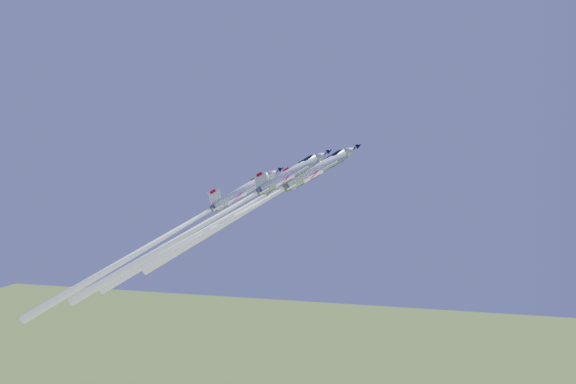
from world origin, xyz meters
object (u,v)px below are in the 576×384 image
(jet_lead, at_px, (257,205))
(jet_left, at_px, (219,222))
(jet_slot, at_px, (158,241))
(jet_right, at_px, (206,223))

(jet_lead, bearing_deg, jet_left, -144.00)
(jet_slot, bearing_deg, jet_left, 134.71)
(jet_left, relative_size, jet_slot, 0.94)
(jet_lead, height_order, jet_right, jet_lead)
(jet_left, xyz_separation_m, jet_right, (3.90, -16.01, 1.48))
(jet_lead, height_order, jet_slot, jet_lead)
(jet_slot, bearing_deg, jet_right, 56.95)
(jet_left, height_order, jet_right, jet_right)
(jet_lead, relative_size, jet_left, 0.90)
(jet_lead, distance_m, jet_left, 13.88)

